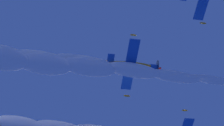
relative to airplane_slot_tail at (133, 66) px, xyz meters
The scene contains 1 object.
airplane_slot_tail is the anchor object (origin of this frame).
Camera 1 is at (19.28, 30.79, 2.02)m, focal length 65.26 mm.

